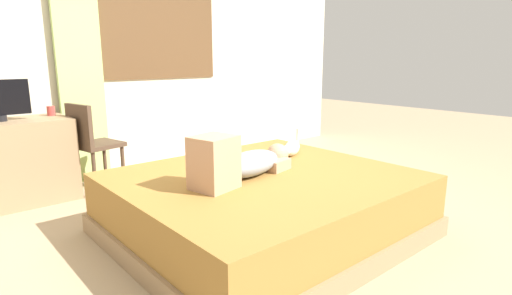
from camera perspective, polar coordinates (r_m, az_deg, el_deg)
The scene contains 9 objects.
ground_plane at distance 3.09m, azimuth 2.88°, elevation -11.83°, with size 16.00×16.00×0.00m, color tan.
back_wall_with_window at distance 4.83m, azimuth -17.26°, elevation 14.19°, with size 6.40×0.14×2.90m.
bed at distance 2.99m, azimuth 1.05°, elevation -8.02°, with size 2.00×1.80×0.45m.
person_lying at distance 2.80m, azimuth -1.97°, elevation -2.06°, with size 0.94×0.43×0.34m.
cat at distance 3.46m, azimuth 4.97°, elevation -0.09°, with size 0.33×0.22×0.21m.
desk at distance 4.16m, azimuth -30.50°, elevation -1.75°, with size 0.90×0.56×0.74m.
cup at distance 4.25m, azimuth -26.79°, elevation 4.61°, with size 0.07×0.07×0.09m, color #B23D38.
chair_by_desk at distance 4.10m, azimuth -22.14°, elevation 0.86°, with size 0.45×0.45×0.86m.
curtain_left at distance 4.50m, azimuth -23.54°, elevation 11.06°, with size 0.44×0.06×2.47m, color #ADCC75.
Camera 1 is at (-1.94, -2.03, 1.27)m, focal length 28.56 mm.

